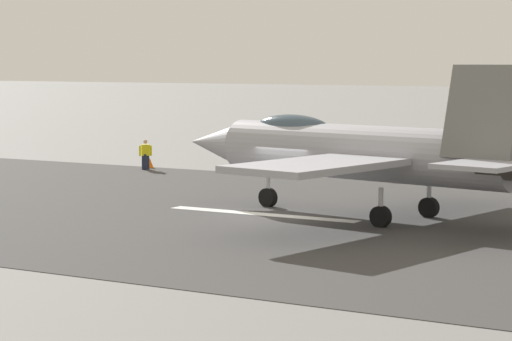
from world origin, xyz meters
TOP-DOWN VIEW (x-y plane):
  - ground_plane at (0.00, 0.00)m, footprint 400.00×400.00m
  - runway_strip at (-0.02, 0.00)m, footprint 240.00×26.00m
  - fighter_jet at (-3.22, -1.23)m, footprint 16.87×15.24m
  - crew_person at (14.33, -11.73)m, footprint 0.51×0.54m
  - marker_cone_mid at (0.56, -12.63)m, footprint 0.44×0.44m
  - marker_cone_far at (14.70, -12.63)m, footprint 0.44×0.44m

SIDE VIEW (x-z plane):
  - ground_plane at x=0.00m, z-range 0.00..0.00m
  - runway_strip at x=-0.02m, z-range 0.00..0.02m
  - marker_cone_mid at x=0.56m, z-range 0.00..0.55m
  - marker_cone_far at x=14.70m, z-range 0.00..0.55m
  - crew_person at x=14.33m, z-range 0.00..1.62m
  - fighter_jet at x=-3.22m, z-range -0.35..5.34m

